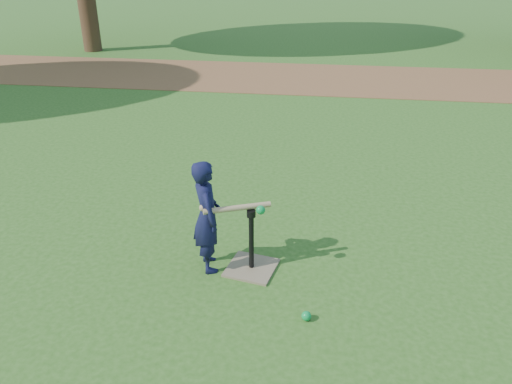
# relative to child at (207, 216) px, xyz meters

# --- Properties ---
(ground) EXTENTS (80.00, 80.00, 0.00)m
(ground) POSITION_rel_child_xyz_m (0.29, 0.07, -0.53)
(ground) COLOR #285116
(ground) RESTS_ON ground
(dirt_strip) EXTENTS (24.00, 3.00, 0.01)m
(dirt_strip) POSITION_rel_child_xyz_m (0.29, 7.57, -0.53)
(dirt_strip) COLOR brown
(dirt_strip) RESTS_ON ground
(child) EXTENTS (0.39, 0.46, 1.07)m
(child) POSITION_rel_child_xyz_m (0.00, 0.00, 0.00)
(child) COLOR black
(child) RESTS_ON ground
(wiffle_ball_ground) EXTENTS (0.08, 0.08, 0.08)m
(wiffle_ball_ground) POSITION_rel_child_xyz_m (0.94, -0.63, -0.49)
(wiffle_ball_ground) COLOR #0C8B3B
(wiffle_ball_ground) RESTS_ON ground
(batting_tee) EXTENTS (0.51, 0.51, 0.61)m
(batting_tee) POSITION_rel_child_xyz_m (0.40, 0.01, -0.42)
(batting_tee) COLOR #7A684D
(batting_tee) RESTS_ON ground
(swing_action) EXTENTS (0.62, 0.27, 0.09)m
(swing_action) POSITION_rel_child_xyz_m (0.29, -0.02, 0.11)
(swing_action) COLOR tan
(swing_action) RESTS_ON ground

